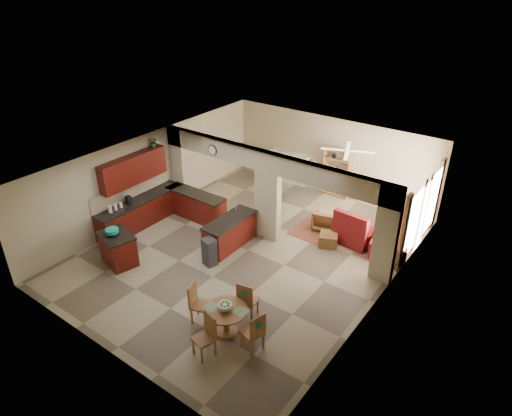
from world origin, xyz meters
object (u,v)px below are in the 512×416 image
Objects in this scene: dining_table at (226,317)px; sofa at (395,230)px; kitchen_island at (118,249)px; armchair at (325,219)px.

sofa reaches higher than dining_table.
armchair is at bearing 67.63° from kitchen_island.
sofa is at bearing 74.73° from dining_table.
dining_table is 5.51m from armchair.
armchair reaches higher than dining_table.
sofa is 3.52× the size of armchair.
kitchen_island is 0.45× the size of sofa.
kitchen_island is 1.22× the size of dining_table.
dining_table is (4.22, -0.37, 0.00)m from kitchen_island.
kitchen_island is at bearing 39.32° from armchair.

